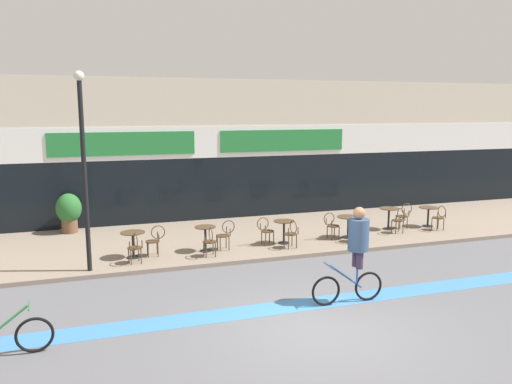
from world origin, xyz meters
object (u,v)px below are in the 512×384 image
object	(u,v)px
cafe_chair_4_near	(399,219)
cafe_chair_5_near	(440,216)
bistro_table_5	(428,213)
bistro_table_3	(348,222)
cafe_chair_1_near	(210,240)
bistro_table_2	(284,227)
cafe_chair_0_side	(155,238)
lamp_post	(84,158)
bistro_table_0	(133,239)
cafe_chair_2_near	(292,232)
cafe_chair_3_near	(358,227)
cafe_chair_2_side	(265,229)
cyclist_0	(356,247)
cafe_chair_4_side	(404,214)
bistro_table_4	(389,214)
cafe_chair_3_side	(331,224)
bistro_table_1	(205,234)
planter_pot	(69,211)
cafe_chair_0_near	(135,246)
cafe_chair_1_side	(225,233)

from	to	relation	value
cafe_chair_4_near	cafe_chair_5_near	world-z (taller)	same
bistro_table_5	bistro_table_3	bearing A→B (deg)	-171.66
cafe_chair_1_near	cafe_chair_4_near	xyz separation A→B (m)	(6.80, 0.71, 0.00)
bistro_table_2	cafe_chair_0_side	world-z (taller)	cafe_chair_0_side
lamp_post	bistro_table_0	bearing A→B (deg)	34.84
cafe_chair_2_near	cafe_chair_4_near	xyz separation A→B (m)	(4.22, 0.60, 0.00)
bistro_table_0	cafe_chair_5_near	world-z (taller)	cafe_chair_5_near
bistro_table_3	cafe_chair_3_near	size ratio (longest dim) A/B	0.84
bistro_table_3	cafe_chair_2_side	bearing A→B (deg)	-179.72
cafe_chair_2_side	cyclist_0	bearing A→B (deg)	-91.89
cafe_chair_4_side	cafe_chair_5_near	bearing A→B (deg)	151.21
cafe_chair_4_near	bistro_table_3	bearing A→B (deg)	92.65
cafe_chair_1_near	cafe_chair_5_near	size ratio (longest dim) A/B	1.00
bistro_table_3	bistro_table_4	distance (m)	2.03
cafe_chair_3_side	lamp_post	world-z (taller)	lamp_post
bistro_table_2	cafe_chair_4_near	distance (m)	4.23
bistro_table_1	bistro_table_3	distance (m)	4.86
cafe_chair_2_side	cafe_chair_4_side	xyz separation A→B (m)	(5.48, 0.61, 0.00)
cafe_chair_3_near	planter_pot	xyz separation A→B (m)	(-8.85, 4.24, 0.25)
cafe_chair_0_near	cafe_chair_0_side	world-z (taller)	same
bistro_table_0	bistro_table_1	xyz separation A→B (m)	(2.12, 0.00, -0.00)
cafe_chair_0_side	cafe_chair_1_near	distance (m)	1.62
bistro_table_0	cafe_chair_1_side	xyz separation A→B (m)	(2.75, 0.01, -0.02)
bistro_table_3	cafe_chair_5_near	distance (m)	3.55
cafe_chair_4_side	cafe_chair_3_side	bearing A→B (deg)	17.31
cafe_chair_0_side	cafe_chair_5_near	distance (m)	9.90
cafe_chair_2_near	planter_pot	world-z (taller)	planter_pot
bistro_table_3	cafe_chair_1_side	distance (m)	4.24
cafe_chair_0_near	lamp_post	bearing A→B (deg)	91.38
bistro_table_5	cafe_chair_0_near	bearing A→B (deg)	-173.22
cafe_chair_1_near	cafe_chair_3_side	xyz separation A→B (m)	(4.24, 0.72, 0.00)
bistro_table_3	cafe_chair_3_side	size ratio (longest dim) A/B	0.84
cafe_chair_5_near	cafe_chair_4_near	bearing A→B (deg)	84.93
cafe_chair_0_side	cafe_chair_5_near	xyz separation A→B (m)	(9.90, 0.00, 0.00)
bistro_table_5	cafe_chair_2_side	distance (m)	6.48
lamp_post	cyclist_0	world-z (taller)	lamp_post
cafe_chair_0_side	cafe_chair_3_side	distance (m)	5.73
bistro_table_5	cafe_chair_5_near	size ratio (longest dim) A/B	0.79
bistro_table_2	bistro_table_3	size ratio (longest dim) A/B	0.97
lamp_post	cyclist_0	size ratio (longest dim) A/B	2.34
cafe_chair_0_side	planter_pot	bearing A→B (deg)	-55.21
bistro_table_0	bistro_table_3	size ratio (longest dim) A/B	1.00
bistro_table_3	cafe_chair_1_near	xyz separation A→B (m)	(-4.86, -0.73, 0.00)
bistro_table_2	cafe_chair_2_side	distance (m)	0.63
cyclist_0	cafe_chair_1_side	bearing A→B (deg)	-67.90
bistro_table_4	cafe_chair_0_side	bearing A→B (deg)	-175.11
cafe_chair_4_side	planter_pot	distance (m)	11.80
cafe_chair_0_side	cafe_chair_4_side	bearing A→B (deg)	-174.45
bistro_table_1	cafe_chair_4_side	size ratio (longest dim) A/B	0.85
cafe_chair_3_side	cafe_chair_4_side	bearing A→B (deg)	4.72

